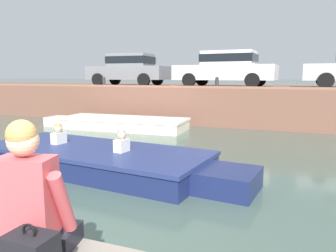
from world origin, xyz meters
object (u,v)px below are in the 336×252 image
(boat_moored_west_cream, at_px, (118,123))
(car_leftmost_grey, at_px, (129,68))
(motorboat_passing, at_px, (102,160))
(person_seated_right, at_px, (31,207))
(car_left_inner_white, at_px, (227,67))
(mooring_bollard_mid, at_px, (217,82))
(mooring_bollard_west, at_px, (104,81))

(boat_moored_west_cream, distance_m, car_leftmost_grey, 4.46)
(motorboat_passing, bearing_deg, person_seated_right, -62.48)
(motorboat_passing, bearing_deg, car_left_inner_white, 84.34)
(motorboat_passing, bearing_deg, mooring_bollard_mid, 83.14)
(motorboat_passing, relative_size, person_seated_right, 6.47)
(boat_moored_west_cream, relative_size, car_leftmost_grey, 1.48)
(motorboat_passing, distance_m, mooring_bollard_west, 8.40)
(boat_moored_west_cream, xyz_separation_m, person_seated_right, (4.76, -9.32, 0.93))
(mooring_bollard_west, bearing_deg, motorboat_passing, -58.11)
(car_leftmost_grey, bearing_deg, person_seated_right, -64.52)
(car_left_inner_white, height_order, mooring_bollard_mid, car_left_inner_white)
(car_left_inner_white, distance_m, person_seated_right, 13.07)
(mooring_bollard_mid, relative_size, person_seated_right, 0.46)
(car_leftmost_grey, bearing_deg, motorboat_passing, -65.54)
(car_leftmost_grey, bearing_deg, mooring_bollard_west, -103.08)
(boat_moored_west_cream, xyz_separation_m, mooring_bollard_west, (-1.80, 1.92, 1.56))
(car_leftmost_grey, xyz_separation_m, mooring_bollard_west, (-0.40, -1.71, -0.61))
(car_leftmost_grey, bearing_deg, car_left_inner_white, -0.06)
(boat_moored_west_cream, relative_size, mooring_bollard_west, 13.15)
(boat_moored_west_cream, xyz_separation_m, motorboat_passing, (2.56, -5.08, 0.02))
(boat_moored_west_cream, height_order, motorboat_passing, motorboat_passing)
(person_seated_right, bearing_deg, motorboat_passing, 117.52)
(mooring_bollard_west, height_order, mooring_bollard_mid, same)
(boat_moored_west_cream, bearing_deg, mooring_bollard_mid, 29.51)
(person_seated_right, bearing_deg, boat_moored_west_cream, 117.07)
(car_left_inner_white, distance_m, mooring_bollard_mid, 1.81)
(mooring_bollard_west, relative_size, person_seated_right, 0.46)
(motorboat_passing, bearing_deg, boat_moored_west_cream, 116.70)
(motorboat_passing, xyz_separation_m, mooring_bollard_mid, (0.84, 7.01, 1.54))
(person_seated_right, bearing_deg, mooring_bollard_mid, 96.92)
(mooring_bollard_west, xyz_separation_m, mooring_bollard_mid, (5.20, 0.00, 0.00))
(boat_moored_west_cream, height_order, person_seated_right, person_seated_right)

